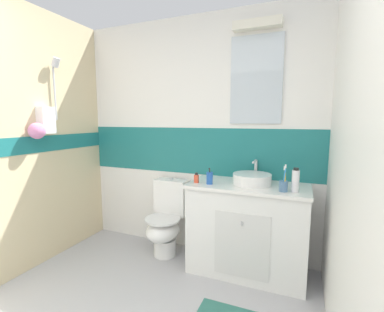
{
  "coord_description": "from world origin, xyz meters",
  "views": [
    {
      "loc": [
        1.07,
        -0.27,
        1.44
      ],
      "look_at": [
        0.16,
        1.95,
        1.11
      ],
      "focal_mm": 25.08,
      "sensor_mm": 36.0,
      "label": 1
    }
  ],
  "objects_px": {
    "toilet": "(166,220)",
    "sink_basin": "(252,178)",
    "toothbrush_cup": "(284,185)",
    "perfume_flask_small": "(196,178)",
    "mouthwash_bottle": "(295,181)",
    "soap_dispenser": "(210,178)"
  },
  "relations": [
    {
      "from": "toilet",
      "to": "mouthwash_bottle",
      "type": "height_order",
      "value": "mouthwash_bottle"
    },
    {
      "from": "toothbrush_cup",
      "to": "perfume_flask_small",
      "type": "bearing_deg",
      "value": 178.69
    },
    {
      "from": "mouthwash_bottle",
      "to": "perfume_flask_small",
      "type": "xyz_separation_m",
      "value": [
        -0.87,
        -0.0,
        -0.05
      ]
    },
    {
      "from": "perfume_flask_small",
      "to": "toothbrush_cup",
      "type": "bearing_deg",
      "value": -1.31
    },
    {
      "from": "soap_dispenser",
      "to": "perfume_flask_small",
      "type": "relative_size",
      "value": 1.61
    },
    {
      "from": "perfume_flask_small",
      "to": "soap_dispenser",
      "type": "bearing_deg",
      "value": -2.29
    },
    {
      "from": "toilet",
      "to": "toothbrush_cup",
      "type": "distance_m",
      "value": 1.3
    },
    {
      "from": "sink_basin",
      "to": "toothbrush_cup",
      "type": "xyz_separation_m",
      "value": [
        0.29,
        -0.16,
        0.0
      ]
    },
    {
      "from": "toilet",
      "to": "mouthwash_bottle",
      "type": "relative_size",
      "value": 3.99
    },
    {
      "from": "soap_dispenser",
      "to": "mouthwash_bottle",
      "type": "xyz_separation_m",
      "value": [
        0.73,
        0.01,
        0.04
      ]
    },
    {
      "from": "toilet",
      "to": "soap_dispenser",
      "type": "height_order",
      "value": "soap_dispenser"
    },
    {
      "from": "toilet",
      "to": "sink_basin",
      "type": "bearing_deg",
      "value": 0.34
    },
    {
      "from": "toothbrush_cup",
      "to": "soap_dispenser",
      "type": "height_order",
      "value": "toothbrush_cup"
    },
    {
      "from": "mouthwash_bottle",
      "to": "perfume_flask_small",
      "type": "height_order",
      "value": "mouthwash_bottle"
    },
    {
      "from": "mouthwash_bottle",
      "to": "soap_dispenser",
      "type": "bearing_deg",
      "value": -179.47
    },
    {
      "from": "toilet",
      "to": "toothbrush_cup",
      "type": "xyz_separation_m",
      "value": [
        1.18,
        -0.16,
        0.53
      ]
    },
    {
      "from": "toilet",
      "to": "soap_dispenser",
      "type": "distance_m",
      "value": 0.77
    },
    {
      "from": "sink_basin",
      "to": "perfume_flask_small",
      "type": "distance_m",
      "value": 0.51
    },
    {
      "from": "toothbrush_cup",
      "to": "soap_dispenser",
      "type": "xyz_separation_m",
      "value": [
        -0.65,
        0.01,
        0.0
      ]
    },
    {
      "from": "mouthwash_bottle",
      "to": "toothbrush_cup",
      "type": "bearing_deg",
      "value": -167.81
    },
    {
      "from": "toilet",
      "to": "soap_dispenser",
      "type": "relative_size",
      "value": 5.28
    },
    {
      "from": "toothbrush_cup",
      "to": "perfume_flask_small",
      "type": "height_order",
      "value": "toothbrush_cup"
    }
  ]
}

